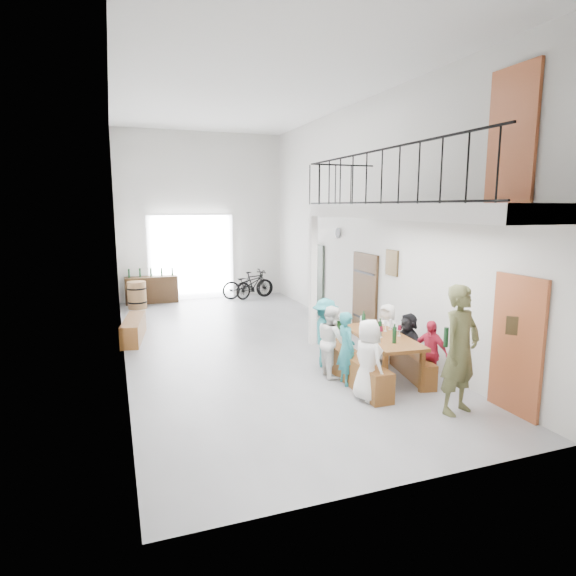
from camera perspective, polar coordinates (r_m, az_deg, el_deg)
name	(u,v)px	position (r m, az deg, el deg)	size (l,w,h in m)	color
floor	(252,344)	(11.03, -4.29, -6.62)	(12.00, 12.00, 0.00)	gray
room_walls	(250,184)	(10.60, -4.54, 12.15)	(12.00, 12.00, 12.00)	silver
gateway_portal	(191,257)	(16.41, -11.38, 3.57)	(2.80, 0.08, 2.80)	white
right_wall_decor	(403,273)	(10.10, 13.50, 1.74)	(0.07, 8.28, 5.07)	brown
balcony	(411,214)	(8.57, 14.42, 8.53)	(1.52, 5.62, 4.00)	white
tasting_table	(382,340)	(8.91, 11.08, -6.02)	(0.99, 2.03, 0.79)	brown
bench_inner	(354,369)	(8.69, 7.79, -9.45)	(0.35, 2.21, 0.51)	brown
bench_wall	(408,362)	(9.36, 13.99, -8.45)	(0.25, 1.95, 0.45)	brown
tableware	(381,326)	(8.94, 10.96, -4.50)	(0.52, 1.32, 0.35)	#113318
side_bench	(134,329)	(11.85, -17.82, -4.66)	(0.39, 1.79, 0.50)	brown
oak_barrel	(137,295)	(15.35, -17.46, -0.81)	(0.57, 0.57, 0.83)	brown
serving_counter	(152,290)	(16.11, -15.85, -0.20)	(1.63, 0.45, 0.86)	#3E2614
counter_bottles	(151,272)	(16.01, -15.94, 1.81)	(1.39, 0.11, 0.28)	#113318
guest_left_a	(368,360)	(7.88, 9.48, -8.41)	(0.65, 0.42, 1.33)	white
guest_left_b	(346,348)	(8.50, 6.92, -7.09)	(0.47, 0.31, 1.30)	teal
guest_left_c	(332,341)	(8.88, 5.22, -6.28)	(0.64, 0.50, 1.31)	white
guest_left_d	(325,333)	(9.38, 4.43, -5.29)	(0.87, 0.50, 1.34)	teal
guest_right_a	(430,353)	(8.77, 16.47, -7.38)	(0.68, 0.28, 1.15)	#BF203B
guest_right_b	(408,342)	(9.36, 14.00, -6.28)	(1.05, 0.33, 1.13)	black
guest_right_c	(387,333)	(9.86, 11.65, -5.23)	(0.57, 0.37, 1.17)	white
host_standing	(460,350)	(7.66, 19.74, -6.91)	(0.71, 0.47, 1.96)	brown
potted_plant	(338,320)	(12.35, 5.98, -3.84)	(0.39, 0.34, 0.43)	#184318
bicycle_near	(248,284)	(16.37, -4.77, 0.45)	(0.64, 1.82, 0.96)	black
bicycle_far	(254,285)	(16.34, -4.02, 0.40)	(0.44, 1.55, 0.93)	black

